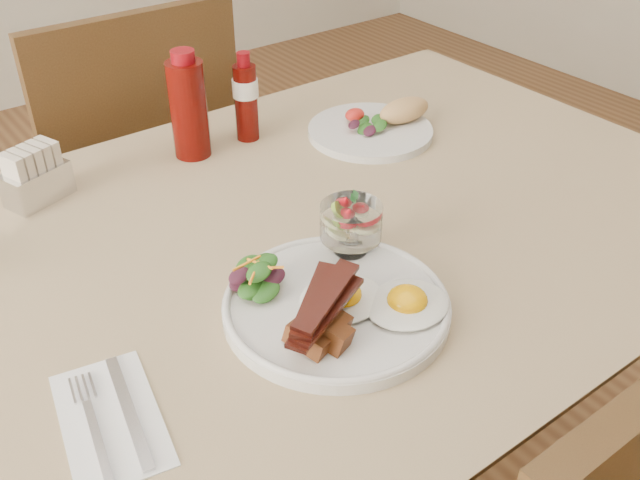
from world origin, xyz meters
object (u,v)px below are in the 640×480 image
Objects in this scene: chair_far at (134,182)px; fruit_cup at (351,222)px; ketchup_bottle at (189,108)px; sugar_caddy at (36,177)px; second_plate at (378,125)px; table at (307,278)px; main_plate at (336,307)px; hot_sauce_bottle at (246,98)px.

fruit_cup is (0.00, -0.76, 0.29)m from chair_far.
sugar_caddy is at bearing 178.08° from ketchup_bottle.
ketchup_bottle is at bearing 93.06° from fruit_cup.
second_plate is at bearing 43.80° from fruit_cup.
table is 4.75× the size of main_plate.
ketchup_bottle is at bearing -93.04° from chair_far.
table is at bearing -67.80° from sugar_caddy.
ketchup_bottle reaches higher than sugar_caddy.
hot_sauce_bottle is 0.37m from sugar_caddy.
chair_far is 3.85× the size of second_plate.
hot_sauce_bottle is at bearing 70.45° from main_plate.
ketchup_bottle is 0.26m from sugar_caddy.
ketchup_bottle reaches higher than hot_sauce_bottle.
main_plate is at bearing -86.99° from sugar_caddy.
main_plate reaches higher than table.
fruit_cup is (0.08, 0.07, 0.05)m from main_plate.
sugar_caddy is (-0.28, 0.41, -0.02)m from fruit_cup.
chair_far is at bearing 86.96° from ketchup_bottle.
sugar_caddy is at bearing 131.78° from table.
table is 15.97× the size of fruit_cup.
table is 0.68m from chair_far.
hot_sauce_bottle is at bearing 73.53° from table.
main_plate is 0.50m from hot_sauce_bottle.
chair_far is at bearing 31.86° from sugar_caddy.
hot_sauce_bottle is (0.11, -0.00, -0.01)m from ketchup_bottle.
ketchup_bottle is at bearing 93.59° from table.
ketchup_bottle reaches higher than chair_far.
main_plate is 0.51m from second_plate.
main_plate is 1.53× the size of ketchup_bottle.
sugar_caddy is (-0.26, 0.01, -0.05)m from ketchup_bottle.
second_plate is (0.29, 0.27, -0.05)m from fruit_cup.
sugar_caddy reaches higher than table.
ketchup_bottle is at bearing 82.88° from main_plate.
main_plate is 0.12m from fruit_cup.
table is 0.35m from second_plate.
chair_far reaches higher than hot_sauce_bottle.
ketchup_bottle is (-0.31, 0.13, 0.07)m from second_plate.
main_plate is 0.48m from ketchup_bottle.
hot_sauce_bottle is (0.17, 0.47, 0.07)m from main_plate.
sugar_caddy is (-0.28, -0.35, 0.27)m from chair_far.
sugar_caddy is (-0.28, 0.31, 0.13)m from table.
ketchup_bottle is (0.06, 0.47, 0.08)m from main_plate.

